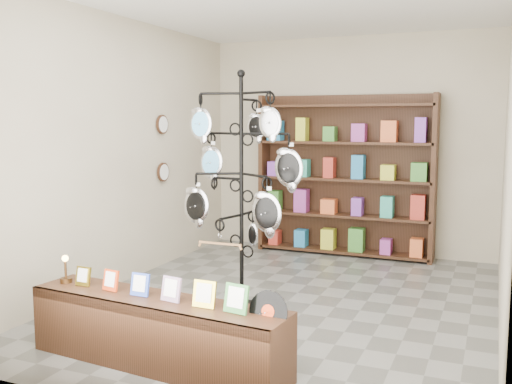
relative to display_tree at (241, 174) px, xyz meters
The scene contains 6 objects.
ground 1.45m from the display_tree, 53.74° to the left, with size 5.00×5.00×0.00m, color slate.
room_envelope 0.75m from the display_tree, 53.74° to the left, with size 5.00×5.00×5.00m.
display_tree is the anchor object (origin of this frame).
front_shelf 1.77m from the display_tree, 92.83° to the right, with size 2.15×0.61×0.75m.
back_shelving 2.77m from the display_tree, 83.29° to the left, with size 2.42×0.36×2.20m.
wall_clocks 2.07m from the display_tree, 143.09° to the left, with size 0.03×0.24×0.84m.
Camera 1 is at (1.91, -5.36, 1.84)m, focal length 40.00 mm.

